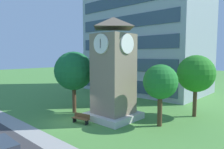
# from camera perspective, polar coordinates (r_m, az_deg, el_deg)

# --- Properties ---
(ground_plane) EXTENTS (160.00, 160.00, 0.00)m
(ground_plane) POSITION_cam_1_polar(r_m,az_deg,el_deg) (20.37, -10.69, -12.52)
(ground_plane) COLOR #4C893D
(kerb_strip) EXTENTS (120.00, 1.60, 0.01)m
(kerb_strip) POSITION_cam_1_polar(r_m,az_deg,el_deg) (18.39, -21.22, -14.77)
(kerb_strip) COLOR #9E9E99
(kerb_strip) RESTS_ON ground
(office_building) EXTENTS (19.37, 12.31, 28.80)m
(office_building) POSITION_cam_1_polar(r_m,az_deg,el_deg) (37.73, 9.50, 17.78)
(office_building) COLOR #9EA8B2
(office_building) RESTS_ON ground
(clock_tower) EXTENTS (4.38, 4.38, 9.81)m
(clock_tower) POSITION_cam_1_polar(r_m,az_deg,el_deg) (19.98, 0.40, 0.01)
(clock_tower) COLOR gray
(clock_tower) RESTS_ON ground
(park_bench) EXTENTS (1.86, 0.82, 0.88)m
(park_bench) POSITION_cam_1_polar(r_m,az_deg,el_deg) (19.57, -8.53, -11.82)
(park_bench) COLOR brown
(park_bench) RESTS_ON ground
(tree_by_building) EXTENTS (4.12, 4.12, 6.61)m
(tree_by_building) POSITION_cam_1_polar(r_m,az_deg,el_deg) (22.52, -10.48, 0.95)
(tree_by_building) COLOR #513823
(tree_by_building) RESTS_ON ground
(tree_streetside) EXTENTS (3.70, 3.70, 6.24)m
(tree_streetside) POSITION_cam_1_polar(r_m,az_deg,el_deg) (22.35, 22.06, 0.19)
(tree_streetside) COLOR #513823
(tree_streetside) RESTS_ON ground
(tree_near_tower) EXTENTS (3.01, 3.01, 5.44)m
(tree_near_tower) POSITION_cam_1_polar(r_m,az_deg,el_deg) (18.39, 13.16, -2.06)
(tree_near_tower) COLOR #513823
(tree_near_tower) RESTS_ON ground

